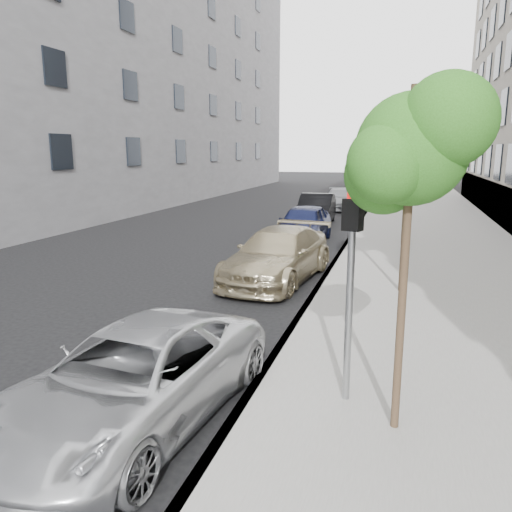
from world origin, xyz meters
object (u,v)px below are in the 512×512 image
at_px(tree_mid, 411,128).
at_px(minivan, 135,378).
at_px(tree_near, 414,149).
at_px(signal_pole, 351,271).
at_px(sedan_black, 316,209).
at_px(sedan_rear, 339,199).
at_px(sedan_blue, 304,224).
at_px(tree_far, 410,128).
at_px(suv, 278,255).

height_order(tree_mid, minivan, tree_mid).
height_order(tree_near, signal_pole, tree_near).
xyz_separation_m(sedan_black, sedan_rear, (0.27, 6.69, -0.12)).
height_order(signal_pole, sedan_black, signal_pole).
height_order(tree_mid, sedan_rear, tree_mid).
xyz_separation_m(tree_near, sedan_blue, (-3.77, 13.13, -2.83)).
distance_m(tree_far, minivan, 14.50).
bearing_deg(tree_near, sedan_black, 102.81).
relative_size(tree_far, minivan, 1.09).
height_order(sedan_black, sedan_rear, sedan_black).
xyz_separation_m(signal_pole, sedan_black, (-3.43, 17.59, -1.24)).
bearing_deg(suv, tree_far, 67.29).
relative_size(tree_mid, tree_far, 0.96).
bearing_deg(sedan_blue, tree_far, -1.47).
relative_size(tree_mid, suv, 0.97).
height_order(tree_mid, sedan_blue, tree_mid).
bearing_deg(tree_far, suv, -119.64).
height_order(tree_near, minivan, tree_near).
xyz_separation_m(tree_mid, sedan_rear, (-3.86, 18.34, -3.44)).
distance_m(sedan_blue, sedan_black, 5.04).
height_order(suv, sedan_blue, sedan_blue).
xyz_separation_m(tree_far, signal_pole, (-0.70, -12.44, -2.34)).
bearing_deg(tree_near, tree_mid, 90.00).
relative_size(tree_near, suv, 0.86).
xyz_separation_m(tree_mid, sedan_blue, (-3.77, 6.63, -3.32)).
bearing_deg(suv, tree_mid, -4.17).
relative_size(tree_near, tree_mid, 0.89).
xyz_separation_m(tree_far, suv, (-3.33, -5.85, -3.60)).
bearing_deg(tree_mid, suv, 168.91).
xyz_separation_m(tree_near, suv, (-3.33, 7.15, -2.85)).
height_order(tree_far, sedan_rear, tree_far).
distance_m(tree_mid, suv, 4.76).
bearing_deg(signal_pole, sedan_rear, 116.29).
height_order(signal_pole, suv, signal_pole).
height_order(tree_near, tree_far, tree_far).
relative_size(tree_mid, signal_pole, 1.63).
xyz_separation_m(tree_mid, suv, (-3.33, 0.65, -3.35)).
height_order(tree_near, tree_mid, tree_mid).
distance_m(tree_mid, sedan_black, 12.80).
distance_m(tree_mid, sedan_rear, 19.05).
relative_size(tree_near, signal_pole, 1.45).
bearing_deg(tree_near, signal_pole, 141.53).
distance_m(tree_near, sedan_rear, 25.31).
bearing_deg(tree_near, minivan, -169.41).
xyz_separation_m(suv, sedan_rear, (-0.53, 17.69, -0.09)).
height_order(tree_near, sedan_rear, tree_near).
relative_size(tree_mid, sedan_blue, 1.10).
height_order(tree_mid, suv, tree_mid).
xyz_separation_m(tree_mid, sedan_black, (-4.13, 11.65, -3.32)).
distance_m(tree_near, tree_far, 13.02).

